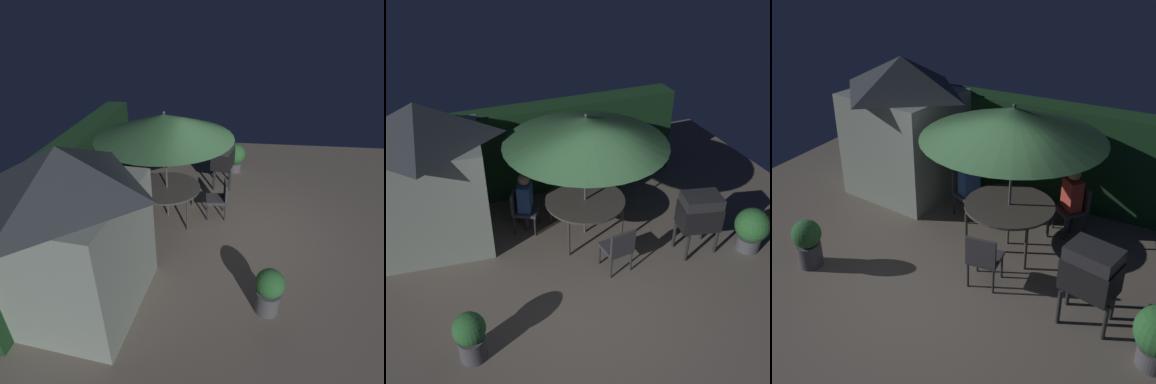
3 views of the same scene
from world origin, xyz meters
TOP-DOWN VIEW (x-y plane):
  - ground_plane at (0.00, 0.00)m, footprint 11.00×11.00m
  - hedge_backdrop at (0.00, 3.50)m, footprint 6.59×0.57m
  - garden_shed at (-2.19, 2.44)m, footprint 2.26×2.10m
  - patio_table at (0.48, 1.56)m, footprint 1.51×1.51m
  - patio_umbrella at (0.48, 1.56)m, footprint 2.90×2.90m
  - bbq_grill at (2.17, 0.34)m, footprint 0.79×0.65m
  - chair_near_shed at (1.33, 2.49)m, footprint 0.65×0.65m
  - chair_far_side at (-0.63, 2.11)m, footprint 0.62×0.62m
  - chair_toward_hedge at (0.60, 0.35)m, footprint 0.51×0.51m
  - potted_plant_by_shed at (3.13, 0.00)m, footprint 0.63×0.63m
  - potted_plant_by_grill at (-2.06, -0.50)m, footprint 0.46×0.46m
  - person_in_red at (1.27, 2.42)m, footprint 0.41×0.41m
  - person_in_blue at (-0.55, 2.07)m, footprint 0.37×0.41m

SIDE VIEW (x-z plane):
  - ground_plane at x=0.00m, z-range 0.00..0.00m
  - potted_plant_by_grill at x=-2.06m, z-range 0.03..0.84m
  - potted_plant_by_shed at x=3.13m, z-range 0.04..0.90m
  - chair_near_shed at x=1.33m, z-range 0.07..0.97m
  - chair_far_side at x=-0.63m, z-range 0.07..0.97m
  - chair_toward_hedge at x=0.60m, z-range 0.07..0.97m
  - patio_table at x=0.48m, z-range 0.34..1.11m
  - person_in_red at x=1.27m, z-range 0.15..1.41m
  - person_in_blue at x=-0.55m, z-range 0.15..1.41m
  - bbq_grill at x=2.17m, z-range 0.25..1.45m
  - hedge_backdrop at x=0.00m, z-range 0.00..1.94m
  - garden_shed at x=-2.19m, z-range 0.03..2.78m
  - patio_umbrella at x=0.48m, z-range 0.94..3.44m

